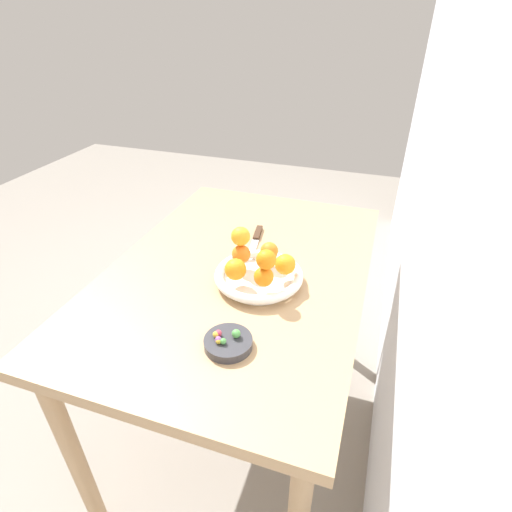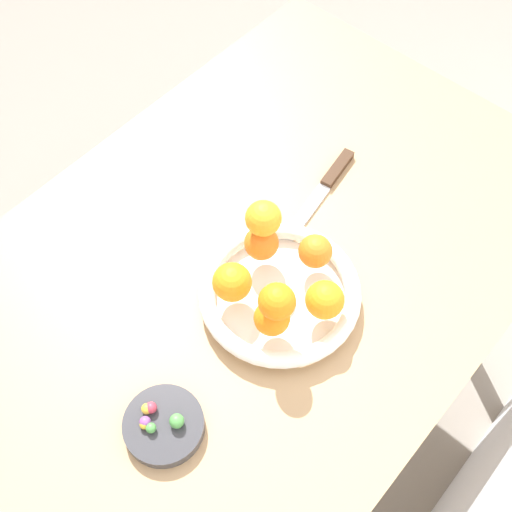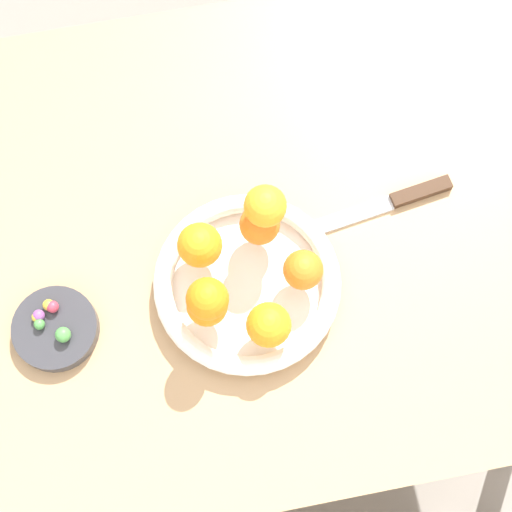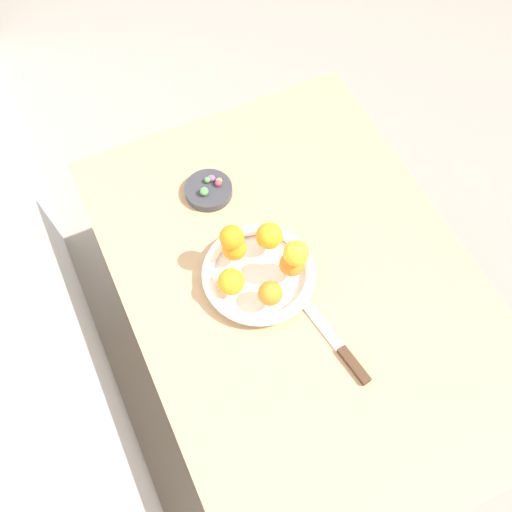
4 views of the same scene
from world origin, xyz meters
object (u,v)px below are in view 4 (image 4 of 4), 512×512
(orange_6, at_px, (296,253))
(candy_ball_4, at_px, (219,181))
(orange_4, at_px, (234,249))
(orange_5, at_px, (232,238))
(orange_1, at_px, (270,293))
(dining_table, at_px, (301,302))
(orange_2, at_px, (292,264))
(candy_ball_5, at_px, (204,191))
(orange_0, at_px, (231,282))
(candy_ball_2, at_px, (211,178))
(candy_ball_1, at_px, (218,183))
(candy_dish, at_px, (209,190))
(orange_3, at_px, (269,236))
(knife, at_px, (336,343))
(candy_ball_0, at_px, (207,180))
(candy_ball_3, at_px, (212,178))

(orange_6, xyz_separation_m, candy_ball_4, (0.30, 0.05, -0.09))
(orange_4, distance_m, candy_ball_4, 0.22)
(orange_5, bearing_deg, orange_1, -167.01)
(orange_4, height_order, candy_ball_4, orange_4)
(dining_table, xyz_separation_m, orange_2, (0.03, 0.02, 0.16))
(dining_table, xyz_separation_m, candy_ball_5, (0.31, 0.11, 0.12))
(orange_0, distance_m, candy_ball_2, 0.31)
(dining_table, height_order, candy_ball_2, candy_ball_2)
(orange_1, xyz_separation_m, candy_ball_1, (0.33, -0.02, -0.04))
(orange_0, bearing_deg, orange_6, -98.99)
(candy_dish, height_order, orange_3, orange_3)
(orange_1, height_order, candy_ball_4, orange_1)
(candy_ball_5, bearing_deg, orange_3, -158.94)
(orange_1, height_order, candy_ball_1, orange_1)
(candy_ball_2, bearing_deg, orange_3, -168.94)
(orange_1, xyz_separation_m, candy_ball_4, (0.34, -0.03, -0.04))
(knife, bearing_deg, candy_ball_5, 13.30)
(orange_3, bearing_deg, candy_dish, 16.06)
(orange_5, bearing_deg, orange_4, -63.56)
(orange_4, relative_size, knife, 0.21)
(orange_4, bearing_deg, orange_5, 116.44)
(candy_ball_0, xyz_separation_m, candy_ball_2, (0.00, -0.01, -0.00))
(orange_4, relative_size, candy_ball_2, 3.83)
(dining_table, bearing_deg, candy_ball_0, 14.82)
(candy_ball_3, distance_m, knife, 0.50)
(candy_ball_5, bearing_deg, orange_2, -162.16)
(orange_6, bearing_deg, orange_1, 115.64)
(orange_0, relative_size, orange_5, 1.10)
(dining_table, xyz_separation_m, knife, (-0.15, 0.00, 0.09))
(candy_dish, height_order, candy_ball_2, candy_ball_2)
(candy_dish, xyz_separation_m, knife, (-0.47, -0.09, -0.01))
(candy_ball_0, height_order, candy_ball_2, same)
(candy_ball_1, relative_size, knife, 0.06)
(candy_dish, bearing_deg, orange_6, -165.44)
(candy_ball_0, height_order, knife, candy_ball_0)
(dining_table, distance_m, orange_5, 0.26)
(orange_6, xyz_separation_m, candy_ball_1, (0.30, 0.05, -0.09))
(orange_5, relative_size, candy_ball_1, 3.21)
(orange_3, distance_m, orange_4, 0.08)
(orange_5, relative_size, candy_ball_3, 3.31)
(orange_4, distance_m, candy_ball_1, 0.21)
(candy_ball_3, xyz_separation_m, knife, (-0.49, -0.08, -0.02))
(candy_ball_1, xyz_separation_m, candy_ball_4, (0.01, -0.00, -0.00))
(orange_5, distance_m, knife, 0.31)
(candy_ball_4, bearing_deg, candy_ball_5, 108.58)
(candy_ball_1, relative_size, candy_ball_4, 1.07)
(orange_5, height_order, candy_ball_1, orange_5)
(candy_ball_0, distance_m, candy_ball_5, 0.04)
(orange_0, bearing_deg, orange_2, -96.07)
(orange_1, height_order, knife, orange_1)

